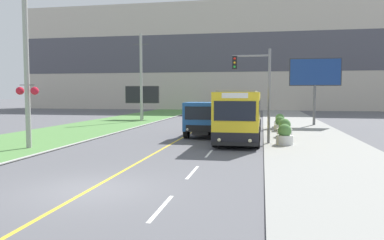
{
  "coord_description": "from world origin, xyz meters",
  "views": [
    {
      "loc": [
        5.38,
        -10.92,
        3.09
      ],
      "look_at": [
        1.1,
        11.87,
        1.4
      ],
      "focal_mm": 35.0,
      "sensor_mm": 36.0,
      "label": 1
    }
  ],
  "objects_px": {
    "planter_round_far": "(280,121)",
    "planter_round_second": "(284,129)",
    "utility_pole_near": "(26,66)",
    "dump_truck": "(205,119)",
    "utility_pole_far": "(141,77)",
    "city_bus": "(241,114)",
    "billboard_large": "(315,75)",
    "billboard_small": "(142,96)",
    "planter_round_near": "(285,135)",
    "traffic_light_mast": "(258,84)",
    "planter_round_third": "(280,124)"
  },
  "relations": [
    {
      "from": "planter_round_near",
      "to": "planter_round_far",
      "type": "xyz_separation_m",
      "value": [
        0.27,
        11.98,
        -0.03
      ]
    },
    {
      "from": "utility_pole_far",
      "to": "planter_round_near",
      "type": "xyz_separation_m",
      "value": [
        14.28,
        -16.85,
        -4.17
      ]
    },
    {
      "from": "planter_round_far",
      "to": "traffic_light_mast",
      "type": "bearing_deg",
      "value": -99.06
    },
    {
      "from": "utility_pole_far",
      "to": "city_bus",
      "type": "bearing_deg",
      "value": -48.33
    },
    {
      "from": "dump_truck",
      "to": "billboard_large",
      "type": "height_order",
      "value": "billboard_large"
    },
    {
      "from": "city_bus",
      "to": "dump_truck",
      "type": "relative_size",
      "value": 2.08
    },
    {
      "from": "dump_truck",
      "to": "planter_round_near",
      "type": "height_order",
      "value": "dump_truck"
    },
    {
      "from": "utility_pole_near",
      "to": "utility_pole_far",
      "type": "xyz_separation_m",
      "value": [
        -0.2,
        20.45,
        0.24
      ]
    },
    {
      "from": "billboard_small",
      "to": "planter_round_near",
      "type": "height_order",
      "value": "billboard_small"
    },
    {
      "from": "planter_round_near",
      "to": "planter_round_second",
      "type": "distance_m",
      "value": 4.0
    },
    {
      "from": "dump_truck",
      "to": "billboard_small",
      "type": "height_order",
      "value": "billboard_small"
    },
    {
      "from": "city_bus",
      "to": "planter_round_second",
      "type": "distance_m",
      "value": 3.12
    },
    {
      "from": "city_bus",
      "to": "billboard_large",
      "type": "distance_m",
      "value": 12.61
    },
    {
      "from": "planter_round_third",
      "to": "planter_round_far",
      "type": "relative_size",
      "value": 1.0
    },
    {
      "from": "utility_pole_far",
      "to": "traffic_light_mast",
      "type": "distance_m",
      "value": 20.76
    },
    {
      "from": "utility_pole_far",
      "to": "planter_round_far",
      "type": "distance_m",
      "value": 15.9
    },
    {
      "from": "city_bus",
      "to": "utility_pole_near",
      "type": "bearing_deg",
      "value": -146.6
    },
    {
      "from": "planter_round_near",
      "to": "planter_round_far",
      "type": "distance_m",
      "value": 11.99
    },
    {
      "from": "planter_round_far",
      "to": "planter_round_second",
      "type": "bearing_deg",
      "value": -90.35
    },
    {
      "from": "city_bus",
      "to": "traffic_light_mast",
      "type": "bearing_deg",
      "value": -71.09
    },
    {
      "from": "traffic_light_mast",
      "to": "planter_round_far",
      "type": "height_order",
      "value": "traffic_light_mast"
    },
    {
      "from": "billboard_large",
      "to": "planter_round_near",
      "type": "height_order",
      "value": "billboard_large"
    },
    {
      "from": "planter_round_second",
      "to": "planter_round_third",
      "type": "xyz_separation_m",
      "value": [
        -0.11,
        3.99,
        -0.04
      ]
    },
    {
      "from": "utility_pole_near",
      "to": "planter_round_far",
      "type": "xyz_separation_m",
      "value": [
        14.34,
        15.59,
        -3.96
      ]
    },
    {
      "from": "utility_pole_far",
      "to": "planter_round_near",
      "type": "bearing_deg",
      "value": -49.73
    },
    {
      "from": "planter_round_far",
      "to": "city_bus",
      "type": "bearing_deg",
      "value": -110.29
    },
    {
      "from": "utility_pole_near",
      "to": "planter_round_third",
      "type": "xyz_separation_m",
      "value": [
        14.19,
        11.59,
        -3.95
      ]
    },
    {
      "from": "utility_pole_near",
      "to": "planter_round_third",
      "type": "bearing_deg",
      "value": 39.25
    },
    {
      "from": "dump_truck",
      "to": "planter_round_far",
      "type": "xyz_separation_m",
      "value": [
        5.53,
        8.42,
        -0.66
      ]
    },
    {
      "from": "dump_truck",
      "to": "planter_round_far",
      "type": "relative_size",
      "value": 5.4
    },
    {
      "from": "planter_round_near",
      "to": "planter_round_third",
      "type": "xyz_separation_m",
      "value": [
        0.11,
        7.99,
        -0.02
      ]
    },
    {
      "from": "utility_pole_far",
      "to": "planter_round_second",
      "type": "xyz_separation_m",
      "value": [
        14.5,
        -12.86,
        -4.15
      ]
    },
    {
      "from": "city_bus",
      "to": "planter_round_third",
      "type": "xyz_separation_m",
      "value": [
        2.84,
        4.11,
        -1.04
      ]
    },
    {
      "from": "city_bus",
      "to": "billboard_small",
      "type": "xyz_separation_m",
      "value": [
        -12.32,
        15.62,
        1.13
      ]
    },
    {
      "from": "traffic_light_mast",
      "to": "utility_pole_far",
      "type": "bearing_deg",
      "value": 127.83
    },
    {
      "from": "traffic_light_mast",
      "to": "planter_round_far",
      "type": "xyz_separation_m",
      "value": [
        1.83,
        11.5,
        -3.05
      ]
    },
    {
      "from": "planter_round_third",
      "to": "city_bus",
      "type": "bearing_deg",
      "value": -124.65
    },
    {
      "from": "dump_truck",
      "to": "utility_pole_far",
      "type": "relative_size",
      "value": 0.65
    },
    {
      "from": "dump_truck",
      "to": "planter_round_far",
      "type": "bearing_deg",
      "value": 56.7
    },
    {
      "from": "planter_round_near",
      "to": "utility_pole_far",
      "type": "bearing_deg",
      "value": 130.27
    },
    {
      "from": "utility_pole_near",
      "to": "billboard_large",
      "type": "height_order",
      "value": "utility_pole_near"
    },
    {
      "from": "city_bus",
      "to": "billboard_large",
      "type": "height_order",
      "value": "billboard_large"
    },
    {
      "from": "utility_pole_near",
      "to": "planter_round_second",
      "type": "relative_size",
      "value": 7.7
    },
    {
      "from": "city_bus",
      "to": "planter_round_second",
      "type": "bearing_deg",
      "value": 2.28
    },
    {
      "from": "billboard_large",
      "to": "city_bus",
      "type": "bearing_deg",
      "value": -120.79
    },
    {
      "from": "utility_pole_near",
      "to": "billboard_small",
      "type": "height_order",
      "value": "utility_pole_near"
    },
    {
      "from": "utility_pole_near",
      "to": "billboard_large",
      "type": "xyz_separation_m",
      "value": [
        17.59,
        17.97,
        0.25
      ]
    },
    {
      "from": "utility_pole_near",
      "to": "billboard_large",
      "type": "bearing_deg",
      "value": 45.6
    },
    {
      "from": "city_bus",
      "to": "planter_round_second",
      "type": "height_order",
      "value": "city_bus"
    },
    {
      "from": "city_bus",
      "to": "billboard_large",
      "type": "relative_size",
      "value": 2.04
    }
  ]
}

